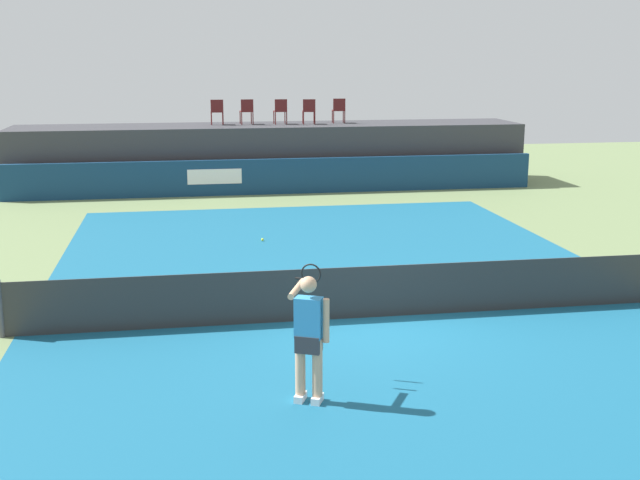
{
  "coord_description": "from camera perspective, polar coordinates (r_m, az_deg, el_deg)",
  "views": [
    {
      "loc": [
        -3.09,
        -13.54,
        4.61
      ],
      "look_at": [
        -0.46,
        2.0,
        1.0
      ],
      "focal_mm": 45.38,
      "sensor_mm": 36.0,
      "label": 1
    }
  ],
  "objects": [
    {
      "name": "spectator_platform",
      "position": [
        29.21,
        -3.49,
        5.98
      ],
      "size": [
        18.0,
        2.8,
        2.2
      ],
      "primitive_type": "cube",
      "color": "#38383D",
      "rests_on": "ground"
    },
    {
      "name": "ground_plane",
      "position": [
        17.44,
        0.94,
        -2.42
      ],
      "size": [
        48.0,
        48.0,
        0.0
      ],
      "primitive_type": "plane",
      "color": "#6B7F51"
    },
    {
      "name": "spectator_chair_right",
      "position": [
        29.13,
        -0.79,
        9.13
      ],
      "size": [
        0.47,
        0.47,
        0.89
      ],
      "color": "#561919",
      "rests_on": "spectator_platform"
    },
    {
      "name": "tennis_net",
      "position": [
        14.49,
        3.11,
        -3.7
      ],
      "size": [
        12.4,
        0.02,
        0.95
      ],
      "primitive_type": "cube",
      "color": "#2D2D2D",
      "rests_on": "ground"
    },
    {
      "name": "net_post_near",
      "position": [
        14.49,
        -21.65,
        -4.52
      ],
      "size": [
        0.1,
        0.1,
        1.0
      ],
      "primitive_type": "cylinder",
      "color": "#4C4C51",
      "rests_on": "ground"
    },
    {
      "name": "tennis_ball",
      "position": [
        20.57,
        -4.08,
        0.03
      ],
      "size": [
        0.07,
        0.07,
        0.07
      ],
      "primitive_type": "sphere",
      "color": "#D8EA33",
      "rests_on": "court_inner"
    },
    {
      "name": "sponsor_wall",
      "position": [
        27.51,
        -3.08,
        4.51
      ],
      "size": [
        18.0,
        0.22,
        1.2
      ],
      "color": "navy",
      "rests_on": "ground"
    },
    {
      "name": "spectator_chair_far_right",
      "position": [
        29.6,
        1.33,
        9.19
      ],
      "size": [
        0.47,
        0.47,
        0.89
      ],
      "color": "#561919",
      "rests_on": "spectator_platform"
    },
    {
      "name": "spectator_chair_left",
      "position": [
        29.16,
        -5.19,
        9.09
      ],
      "size": [
        0.47,
        0.47,
        0.89
      ],
      "color": "#561919",
      "rests_on": "spectator_platform"
    },
    {
      "name": "spectator_chair_far_left",
      "position": [
        29.09,
        -7.28,
        9.03
      ],
      "size": [
        0.45,
        0.45,
        0.89
      ],
      "color": "#561919",
      "rests_on": "spectator_platform"
    },
    {
      "name": "court_inner",
      "position": [
        14.63,
        3.09,
        -5.48
      ],
      "size": [
        12.0,
        22.0,
        0.0
      ],
      "primitive_type": "cube",
      "color": "#16597A",
      "rests_on": "ground"
    },
    {
      "name": "spectator_chair_center",
      "position": [
        29.16,
        -2.81,
        9.12
      ],
      "size": [
        0.45,
        0.45,
        0.89
      ],
      "color": "#561919",
      "rests_on": "spectator_platform"
    },
    {
      "name": "tennis_player",
      "position": [
        10.91,
        -0.78,
        -6.65
      ],
      "size": [
        0.61,
        1.26,
        1.77
      ],
      "color": "white",
      "rests_on": "court_inner"
    }
  ]
}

